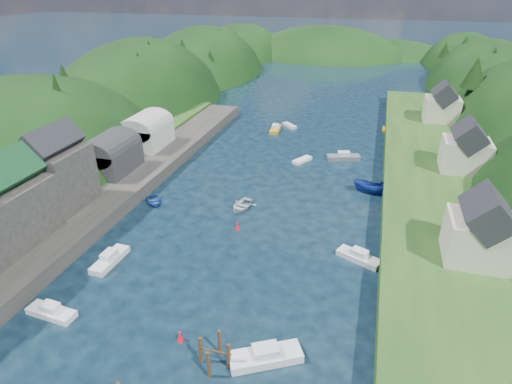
% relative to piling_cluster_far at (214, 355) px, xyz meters
% --- Properties ---
extents(ground, '(600.00, 600.00, 0.00)m').
position_rel_piling_cluster_far_xyz_m(ground, '(-3.55, 47.62, -1.10)').
color(ground, black).
rests_on(ground, ground).
extents(hillside_left, '(44.00, 245.56, 52.00)m').
position_rel_piling_cluster_far_xyz_m(hillside_left, '(-48.55, 72.62, -9.13)').
color(hillside_left, black).
rests_on(hillside_left, ground).
extents(far_hills, '(103.00, 68.00, 44.00)m').
position_rel_piling_cluster_far_xyz_m(far_hills, '(-2.33, 171.62, -11.90)').
color(far_hills, black).
rests_on(far_hills, ground).
extents(hill_trees, '(90.14, 150.76, 12.81)m').
position_rel_piling_cluster_far_xyz_m(hill_trees, '(-3.04, 61.48, 9.99)').
color(hill_trees, black).
rests_on(hill_trees, ground).
extents(quay_left, '(12.00, 110.00, 2.00)m').
position_rel_piling_cluster_far_xyz_m(quay_left, '(-27.55, 17.62, -0.10)').
color(quay_left, '#2D2B28').
rests_on(quay_left, ground).
extents(terrace_left_grass, '(12.00, 110.00, 2.50)m').
position_rel_piling_cluster_far_xyz_m(terrace_left_grass, '(-34.55, 17.62, 0.15)').
color(terrace_left_grass, '#234719').
rests_on(terrace_left_grass, ground).
extents(boat_sheds, '(7.00, 21.00, 7.50)m').
position_rel_piling_cluster_far_xyz_m(boat_sheds, '(-29.55, 36.62, 4.17)').
color(boat_sheds, '#2D2D30').
rests_on(boat_sheds, quay_left).
extents(terrace_right, '(16.00, 120.00, 2.40)m').
position_rel_piling_cluster_far_xyz_m(terrace_right, '(21.45, 37.62, 0.10)').
color(terrace_right, '#234719').
rests_on(terrace_right, ground).
extents(right_bank_cottages, '(9.00, 59.24, 8.41)m').
position_rel_piling_cluster_far_xyz_m(right_bank_cottages, '(24.45, 45.95, 4.74)').
color(right_bank_cottages, beige).
rests_on(right_bank_cottages, terrace_right).
extents(piling_cluster_far, '(3.13, 2.93, 3.34)m').
position_rel_piling_cluster_far_xyz_m(piling_cluster_far, '(0.00, 0.00, 0.00)').
color(piling_cluster_far, '#382314').
rests_on(piling_cluster_far, ground).
extents(channel_buoy_near, '(0.70, 0.70, 1.10)m').
position_rel_piling_cluster_far_xyz_m(channel_buoy_near, '(-4.08, 1.72, -0.62)').
color(channel_buoy_near, red).
rests_on(channel_buoy_near, ground).
extents(channel_buoy_far, '(0.70, 0.70, 1.10)m').
position_rel_piling_cluster_far_xyz_m(channel_buoy_far, '(-5.05, 21.85, -0.62)').
color(channel_buoy_far, red).
rests_on(channel_buoy_far, ground).
extents(moored_boats, '(36.41, 90.94, 2.24)m').
position_rel_piling_cluster_far_xyz_m(moored_boats, '(-3.57, 17.35, -0.48)').
color(moored_boats, navy).
rests_on(moored_boats, ground).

